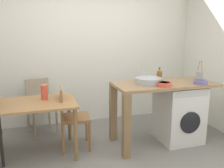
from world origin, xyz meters
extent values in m
plane|color=slate|center=(0.00, 0.00, 0.00)|extent=(5.46, 5.46, 0.00)
cube|color=silver|center=(0.00, 1.75, 1.35)|extent=(4.60, 0.10, 2.70)
cube|color=#9E7042|center=(-0.89, 0.61, 0.72)|extent=(1.10, 0.76, 0.03)
cylinder|color=brown|center=(-0.39, 0.28, 0.35)|extent=(0.05, 0.05, 0.71)
cylinder|color=brown|center=(-0.39, 0.94, 0.35)|extent=(0.05, 0.05, 0.71)
cylinder|color=black|center=(-1.28, 0.40, 0.23)|extent=(0.04, 0.04, 0.45)
cube|color=olive|center=(-0.34, 0.66, 0.45)|extent=(0.43, 0.43, 0.04)
cube|color=olive|center=(-0.52, 0.67, 0.68)|extent=(0.06, 0.38, 0.45)
cylinder|color=olive|center=(-0.15, 0.83, 0.23)|extent=(0.04, 0.04, 0.45)
cylinder|color=olive|center=(-0.18, 0.47, 0.23)|extent=(0.04, 0.04, 0.45)
cylinder|color=olive|center=(-0.51, 0.85, 0.23)|extent=(0.04, 0.04, 0.45)
cylinder|color=olive|center=(-0.54, 0.49, 0.23)|extent=(0.04, 0.04, 0.45)
cube|color=gray|center=(-0.79, 1.31, 0.45)|extent=(0.50, 0.50, 0.04)
cube|color=gray|center=(-0.84, 1.48, 0.68)|extent=(0.37, 0.14, 0.45)
cylinder|color=gray|center=(-0.57, 1.19, 0.23)|extent=(0.04, 0.04, 0.45)
cylinder|color=gray|center=(-0.91, 1.09, 0.23)|extent=(0.04, 0.04, 0.45)
cylinder|color=gray|center=(-0.67, 1.53, 0.23)|extent=(0.04, 0.04, 0.45)
cylinder|color=gray|center=(-1.02, 1.43, 0.23)|extent=(0.04, 0.04, 0.45)
cube|color=olive|center=(0.95, 0.46, 0.90)|extent=(1.50, 0.68, 0.04)
cube|color=brown|center=(0.25, 0.17, 0.44)|extent=(0.10, 0.10, 0.88)
cube|color=brown|center=(0.25, 0.75, 0.44)|extent=(0.10, 0.10, 0.88)
cube|color=silver|center=(1.22, 0.46, 0.43)|extent=(0.60, 0.60, 0.86)
cylinder|color=black|center=(1.22, 0.15, 0.39)|extent=(0.32, 0.02, 0.32)
cube|color=#B2B2B7|center=(1.22, 0.16, 0.80)|extent=(0.54, 0.01, 0.08)
cylinder|color=#9EA0A5|center=(0.69, 0.46, 0.97)|extent=(0.38, 0.38, 0.09)
cylinder|color=#B2B2B7|center=(0.69, 0.64, 1.06)|extent=(0.02, 0.02, 0.28)
cylinder|color=brown|center=(0.96, 0.64, 0.99)|extent=(0.08, 0.08, 0.14)
cone|color=brown|center=(0.96, 0.64, 1.08)|extent=(0.07, 0.07, 0.04)
cylinder|color=#262626|center=(0.96, 0.64, 1.11)|extent=(0.03, 0.03, 0.02)
cylinder|color=#D84C38|center=(0.83, 0.26, 0.95)|extent=(0.21, 0.21, 0.06)
cylinder|color=maroon|center=(0.83, 0.26, 0.96)|extent=(0.16, 0.16, 0.03)
cylinder|color=gray|center=(1.58, 0.51, 0.99)|extent=(0.11, 0.11, 0.13)
cylinder|color=#99724C|center=(1.57, 0.52, 1.13)|extent=(0.01, 0.04, 0.18)
cylinder|color=#99724C|center=(1.60, 0.50, 1.13)|extent=(0.01, 0.05, 0.18)
cylinder|color=slate|center=(1.40, 0.24, 0.95)|extent=(0.20, 0.20, 0.05)
cylinder|color=#3D375B|center=(1.40, 0.24, 0.96)|extent=(0.16, 0.16, 0.03)
cylinder|color=#D84C38|center=(-0.74, 0.71, 0.84)|extent=(0.09, 0.09, 0.21)
cube|color=#B2B2B7|center=(0.90, 0.36, 0.92)|extent=(0.15, 0.06, 0.01)
cube|color=#262628|center=(0.90, 0.36, 0.92)|extent=(0.15, 0.06, 0.01)
camera|label=1|loc=(-0.78, -2.55, 1.61)|focal=37.87mm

